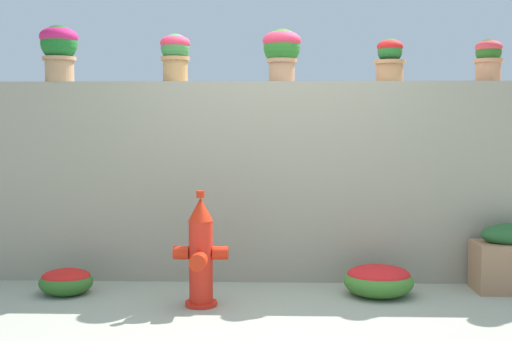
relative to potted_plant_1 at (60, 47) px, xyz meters
The scene contains 10 objects.
ground_plane 2.81m from the potted_plant_1, 28.56° to the right, with size 24.00×24.00×0.00m, color #979B87.
stone_wall 2.11m from the potted_plant_1, ahead, with size 5.98×0.28×1.65m, color gray.
potted_plant_1 is the anchor object (origin of this frame).
potted_plant_2 0.96m from the potted_plant_1, ahead, with size 0.25×0.25×0.40m.
potted_plant_3 1.84m from the potted_plant_1, ahead, with size 0.32×0.32×0.44m.
potted_plant_4 2.73m from the potted_plant_1, ahead, with size 0.26×0.26×0.35m.
potted_plant_5 3.54m from the potted_plant_1, ahead, with size 0.23×0.23×0.35m.
fire_hydrant 2.15m from the potted_plant_1, 32.15° to the right, with size 0.39×0.32×0.83m.
flower_bush_left 3.18m from the potted_plant_1, 10.58° to the right, with size 0.53×0.48×0.24m.
flower_bush_right 1.91m from the potted_plant_1, 69.95° to the right, with size 0.41×0.37×0.20m.
Camera 1 is at (-0.00, -4.24, 1.31)m, focal length 44.29 mm.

